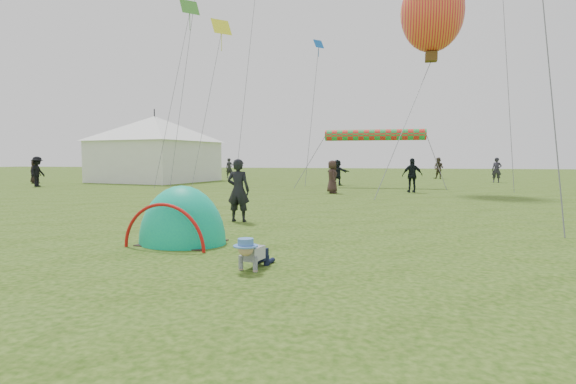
% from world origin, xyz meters
% --- Properties ---
extents(ground, '(140.00, 140.00, 0.00)m').
position_xyz_m(ground, '(0.00, 0.00, 0.00)').
color(ground, '#183A06').
extents(crawling_toddler, '(0.60, 0.75, 0.52)m').
position_xyz_m(crawling_toddler, '(0.79, 0.21, 0.26)').
color(crawling_toddler, black).
rests_on(crawling_toddler, ground).
extents(popup_tent, '(1.93, 1.65, 2.31)m').
position_xyz_m(popup_tent, '(-1.19, 1.91, 0.00)').
color(popup_tent, '#07A088').
rests_on(popup_tent, ground).
extents(standing_adult, '(0.62, 0.41, 1.68)m').
position_xyz_m(standing_adult, '(-1.11, 5.07, 0.84)').
color(standing_adult, black).
rests_on(standing_adult, ground).
extents(event_marquee, '(8.61, 8.61, 5.05)m').
position_xyz_m(event_marquee, '(-13.78, 23.45, 2.53)').
color(event_marquee, white).
rests_on(event_marquee, ground).
extents(crowd_person_1, '(1.08, 1.03, 1.75)m').
position_xyz_m(crowd_person_1, '(6.74, 32.31, 0.87)').
color(crowd_person_1, '#463B32').
rests_on(crowd_person_1, ground).
extents(crowd_person_2, '(1.05, 0.60, 1.69)m').
position_xyz_m(crowd_person_2, '(3.92, 16.63, 0.85)').
color(crowd_person_2, black).
rests_on(crowd_person_2, ground).
extents(crowd_person_3, '(1.21, 1.33, 1.79)m').
position_xyz_m(crowd_person_3, '(-19.45, 32.80, 0.90)').
color(crowd_person_3, '#303136').
rests_on(crowd_person_3, ground).
extents(crowd_person_4, '(0.58, 0.82, 1.58)m').
position_xyz_m(crowd_person_4, '(-20.46, 19.40, 0.79)').
color(crowd_person_4, black).
rests_on(crowd_person_4, ground).
extents(crowd_person_5, '(1.71, 0.96, 1.75)m').
position_xyz_m(crowd_person_5, '(-21.04, 27.56, 0.88)').
color(crowd_person_5, black).
rests_on(crowd_person_5, ground).
extents(crowd_person_6, '(0.73, 0.59, 1.74)m').
position_xyz_m(crowd_person_6, '(10.07, 27.28, 0.87)').
color(crowd_person_6, '#262531').
rests_on(crowd_person_6, ground).
extents(crowd_person_8, '(0.83, 1.00, 1.59)m').
position_xyz_m(crowd_person_8, '(-15.92, 32.69, 0.80)').
color(crowd_person_8, '#1D2534').
rests_on(crowd_person_8, ground).
extents(crowd_person_9, '(0.83, 1.24, 1.79)m').
position_xyz_m(crowd_person_9, '(-17.62, 16.48, 0.90)').
color(crowd_person_9, black).
rests_on(crowd_person_9, ground).
extents(crowd_person_10, '(0.72, 0.89, 1.59)m').
position_xyz_m(crowd_person_10, '(0.13, 15.28, 0.79)').
color(crowd_person_10, '#352421').
rests_on(crowd_person_10, ground).
extents(crowd_person_11, '(1.56, 0.90, 1.60)m').
position_xyz_m(crowd_person_11, '(-0.35, 21.72, 0.80)').
color(crowd_person_11, black).
rests_on(crowd_person_11, ground).
extents(crowd_person_12, '(0.73, 0.70, 1.69)m').
position_xyz_m(crowd_person_12, '(-10.48, 29.90, 0.84)').
color(crowd_person_12, black).
rests_on(crowd_person_12, ground).
extents(balloon_kite, '(3.03, 3.03, 4.25)m').
position_xyz_m(balloon_kite, '(4.73, 17.26, 8.57)').
color(balloon_kite, orange).
extents(rainbow_tube_kite, '(5.75, 0.64, 0.64)m').
position_xyz_m(rainbow_tube_kite, '(1.94, 20.42, 3.04)').
color(rainbow_tube_kite, red).
extents(diamond_kite_2, '(1.35, 1.35, 1.10)m').
position_xyz_m(diamond_kite_2, '(-8.28, 22.62, 10.43)').
color(diamond_kite_2, yellow).
extents(diamond_kite_3, '(1.25, 1.25, 1.02)m').
position_xyz_m(diamond_kite_3, '(-10.02, 21.52, 11.48)').
color(diamond_kite_3, '#3F902A').
extents(diamond_kite_4, '(0.75, 0.75, 0.61)m').
position_xyz_m(diamond_kite_4, '(-2.12, 25.16, 9.59)').
color(diamond_kite_4, blue).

